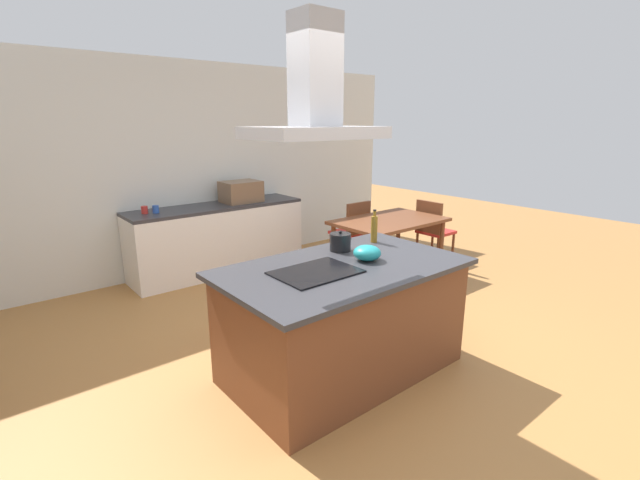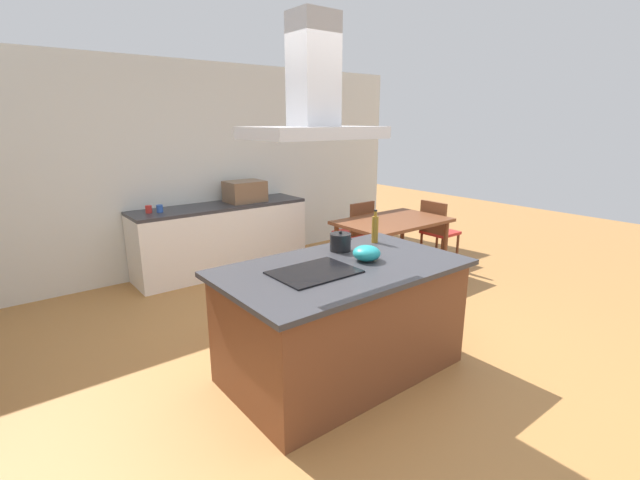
% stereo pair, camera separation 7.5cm
% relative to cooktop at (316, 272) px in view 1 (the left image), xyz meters
% --- Properties ---
extents(ground, '(16.00, 16.00, 0.00)m').
position_rel_cooktop_xyz_m(ground, '(0.28, 1.50, -0.91)').
color(ground, '#AD753D').
extents(wall_back, '(7.20, 0.10, 2.70)m').
position_rel_cooktop_xyz_m(wall_back, '(0.28, 3.25, 0.44)').
color(wall_back, silver).
rests_on(wall_back, ground).
extents(kitchen_island, '(1.89, 1.12, 0.90)m').
position_rel_cooktop_xyz_m(kitchen_island, '(0.28, 0.00, -0.45)').
color(kitchen_island, brown).
rests_on(kitchen_island, ground).
extents(cooktop, '(0.60, 0.44, 0.01)m').
position_rel_cooktop_xyz_m(cooktop, '(0.00, 0.00, 0.00)').
color(cooktop, black).
rests_on(cooktop, kitchen_island).
extents(tea_kettle, '(0.23, 0.18, 0.17)m').
position_rel_cooktop_xyz_m(tea_kettle, '(0.52, 0.31, 0.07)').
color(tea_kettle, black).
rests_on(tea_kettle, kitchen_island).
extents(olive_oil_bottle, '(0.06, 0.06, 0.30)m').
position_rel_cooktop_xyz_m(olive_oil_bottle, '(0.93, 0.32, 0.12)').
color(olive_oil_bottle, olive).
rests_on(olive_oil_bottle, kitchen_island).
extents(mixing_bowl, '(0.22, 0.22, 0.12)m').
position_rel_cooktop_xyz_m(mixing_bowl, '(0.50, -0.02, 0.05)').
color(mixing_bowl, teal).
rests_on(mixing_bowl, kitchen_island).
extents(back_counter, '(2.29, 0.62, 0.90)m').
position_rel_cooktop_xyz_m(back_counter, '(0.66, 2.88, -0.46)').
color(back_counter, white).
rests_on(back_counter, ground).
extents(countertop_microwave, '(0.50, 0.38, 0.28)m').
position_rel_cooktop_xyz_m(countertop_microwave, '(1.03, 2.88, 0.13)').
color(countertop_microwave, brown).
rests_on(countertop_microwave, back_counter).
extents(coffee_mug_red, '(0.08, 0.08, 0.09)m').
position_rel_cooktop_xyz_m(coffee_mug_red, '(-0.25, 2.92, 0.04)').
color(coffee_mug_red, red).
rests_on(coffee_mug_red, back_counter).
extents(coffee_mug_blue, '(0.08, 0.08, 0.09)m').
position_rel_cooktop_xyz_m(coffee_mug_blue, '(-0.13, 2.88, 0.04)').
color(coffee_mug_blue, '#2D56B2').
rests_on(coffee_mug_blue, back_counter).
extents(dining_table, '(1.40, 0.90, 0.75)m').
position_rel_cooktop_xyz_m(dining_table, '(2.27, 1.32, -0.24)').
color(dining_table, brown).
rests_on(dining_table, ground).
extents(chair_at_right_end, '(0.42, 0.42, 0.89)m').
position_rel_cooktop_xyz_m(chair_at_right_end, '(3.18, 1.32, -0.40)').
color(chair_at_right_end, red).
rests_on(chair_at_right_end, ground).
extents(chair_facing_back_wall, '(0.42, 0.42, 0.89)m').
position_rel_cooktop_xyz_m(chair_facing_back_wall, '(2.27, 1.98, -0.40)').
color(chair_facing_back_wall, red).
rests_on(chair_facing_back_wall, ground).
extents(range_hood, '(0.90, 0.55, 0.78)m').
position_rel_cooktop_xyz_m(range_hood, '(0.00, 0.00, 1.20)').
color(range_hood, '#ADADB2').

